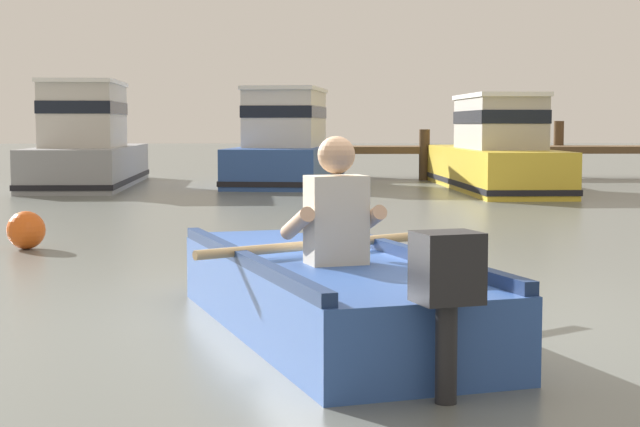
{
  "coord_description": "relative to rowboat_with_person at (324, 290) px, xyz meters",
  "views": [
    {
      "loc": [
        -0.3,
        -6.66,
        1.26
      ],
      "look_at": [
        -0.02,
        1.43,
        0.55
      ],
      "focal_mm": 57.48,
      "sensor_mm": 36.0,
      "label": 1
    }
  ],
  "objects": [
    {
      "name": "ground_plane",
      "position": [
        0.07,
        0.5,
        -0.25
      ],
      "size": [
        120.0,
        120.0,
        0.0
      ],
      "primitive_type": "plane",
      "color": "slate"
    },
    {
      "name": "wooden_dock",
      "position": [
        6.32,
        17.47,
        0.41
      ],
      "size": [
        14.46,
        1.64,
        1.34
      ],
      "color": "brown",
      "rests_on": "ground"
    },
    {
      "name": "rowboat_with_person",
      "position": [
        0.0,
        0.0,
        0.0
      ],
      "size": [
        1.94,
        3.67,
        1.19
      ],
      "color": "#2D519E",
      "rests_on": "ground"
    },
    {
      "name": "moored_boat_grey",
      "position": [
        -4.24,
        14.77,
        0.52
      ],
      "size": [
        1.98,
        6.3,
        2.12
      ],
      "color": "gray",
      "rests_on": "ground"
    },
    {
      "name": "moored_boat_blue",
      "position": [
        -0.18,
        15.69,
        0.49
      ],
      "size": [
        2.75,
        6.39,
        2.01
      ],
      "color": "#2D519E",
      "rests_on": "ground"
    },
    {
      "name": "moored_boat_yellow",
      "position": [
        3.77,
        13.38,
        0.42
      ],
      "size": [
        1.67,
        6.66,
        1.82
      ],
      "color": "gold",
      "rests_on": "ground"
    },
    {
      "name": "mooring_buoy",
      "position": [
        -2.85,
        4.19,
        -0.06
      ],
      "size": [
        0.39,
        0.39,
        0.39
      ],
      "primitive_type": "sphere",
      "color": "#E55919",
      "rests_on": "ground"
    }
  ]
}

